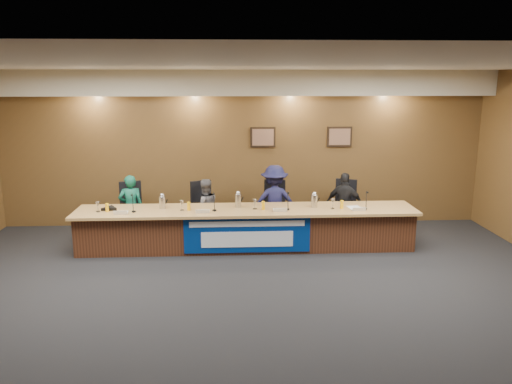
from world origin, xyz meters
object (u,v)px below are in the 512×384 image
panelist_c (274,201)px  carafe_left (162,203)px  dais_body (246,229)px  carafe_right (314,201)px  panelist_b (205,209)px  banner (247,235)px  speakerphone (110,208)px  office_chair_a (132,213)px  carafe_mid (238,201)px  panelist_d (345,205)px  office_chair_d (343,211)px  office_chair_b (205,212)px  panelist_a (131,207)px  office_chair_c (274,212)px

panelist_c → carafe_left: size_ratio=6.48×
panelist_c → dais_body: bearing=46.8°
carafe_right → panelist_b: bearing=162.3°
banner → speakerphone: bearing=170.1°
dais_body → carafe_left: 1.59m
office_chair_a → carafe_mid: 2.19m
carafe_left → panelist_d: bearing=9.6°
office_chair_d → carafe_left: (-3.45, -0.68, 0.38)m
office_chair_b → carafe_left: size_ratio=2.20×
panelist_b → dais_body: bearing=120.6°
panelist_a → panelist_d: 4.13m
office_chair_b → panelist_d: bearing=-26.4°
panelist_b → speakerphone: (-1.65, -0.63, 0.19)m
office_chair_d → panelist_c: bearing=-151.3°
office_chair_d → office_chair_c: bearing=-155.5°
office_chair_d → speakerphone: 4.45m
panelist_b → panelist_d: size_ratio=0.92×
carafe_mid → office_chair_c: bearing=43.7°
office_chair_a → office_chair_b: bearing=-15.8°
carafe_left → dais_body: bearing=-2.2°
dais_body → panelist_a: panelist_a is taller
office_chair_c → panelist_d: bearing=4.8°
dais_body → office_chair_d: dais_body is taller
panelist_b → office_chair_b: bearing=-110.0°
office_chair_c → speakerphone: bearing=-157.4°
office_chair_c → office_chair_b: bearing=-171.0°
panelist_b → carafe_right: bearing=142.3°
panelist_a → office_chair_d: panelist_a is taller
banner → speakerphone: speakerphone is taller
dais_body → office_chair_a: size_ratio=12.50×
office_chair_a → office_chair_d: same height
office_chair_a → speakerphone: size_ratio=1.50×
panelist_d → banner: bearing=52.2°
speakerphone → office_chair_c: bearing=13.7°
panelist_c → speakerphone: panelist_c is taller
office_chair_b → office_chair_d: 2.72m
banner → panelist_b: bearing=126.4°
dais_body → banner: (0.00, -0.41, 0.03)m
office_chair_a → office_chair_d: size_ratio=1.00×
banner → office_chair_b: (-0.78, 1.15, 0.10)m
panelist_c → carafe_mid: 0.93m
dais_body → office_chair_a: dais_body is taller
office_chair_d → panelist_d: bearing=-65.5°
panelist_d → office_chair_a: 4.14m
panelist_b → speakerphone: 1.78m
panelist_a → speakerphone: size_ratio=3.93×
dais_body → panelist_a: size_ratio=4.77×
office_chair_c → panelist_b: bearing=-166.8°
panelist_c → office_chair_a: 2.76m
office_chair_a → carafe_mid: size_ratio=1.91×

